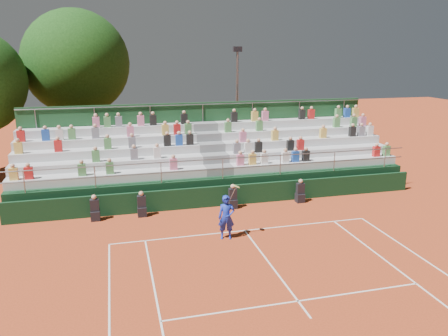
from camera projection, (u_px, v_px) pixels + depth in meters
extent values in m
plane|color=#B0401D|center=(245.00, 231.00, 18.22)|extent=(90.00, 90.00, 0.00)
cube|color=white|center=(245.00, 231.00, 18.21)|extent=(11.00, 0.06, 0.01)
cube|color=white|center=(271.00, 266.00, 15.22)|extent=(0.06, 6.40, 0.01)
cube|color=white|center=(298.00, 301.00, 13.08)|extent=(8.22, 0.06, 0.01)
cube|color=black|center=(226.00, 195.00, 21.08)|extent=(20.00, 0.15, 1.00)
cube|color=black|center=(95.00, 216.00, 19.28)|extent=(0.40, 0.40, 0.44)
cube|color=black|center=(95.00, 205.00, 19.16)|extent=(0.38, 0.25, 0.55)
sphere|color=tan|center=(94.00, 197.00, 19.06)|extent=(0.22, 0.22, 0.22)
cube|color=black|center=(142.00, 211.00, 19.77)|extent=(0.40, 0.40, 0.44)
cube|color=black|center=(142.00, 201.00, 19.65)|extent=(0.38, 0.25, 0.55)
sphere|color=tan|center=(141.00, 193.00, 19.55)|extent=(0.22, 0.22, 0.22)
cube|color=black|center=(233.00, 204.00, 20.79)|extent=(0.40, 0.40, 0.44)
cube|color=black|center=(233.00, 194.00, 20.66)|extent=(0.38, 0.25, 0.55)
sphere|color=tan|center=(233.00, 186.00, 20.56)|extent=(0.22, 0.22, 0.22)
cube|color=black|center=(300.00, 198.00, 21.61)|extent=(0.40, 0.40, 0.44)
cube|color=black|center=(300.00, 189.00, 21.49)|extent=(0.38, 0.25, 0.55)
sphere|color=tan|center=(301.00, 181.00, 21.39)|extent=(0.22, 0.22, 0.22)
cube|color=black|center=(211.00, 176.00, 23.96)|extent=(20.00, 5.20, 1.20)
cube|color=#BCBEC1|center=(110.00, 177.00, 20.90)|extent=(9.30, 0.85, 0.42)
cube|color=#BCBEC1|center=(315.00, 163.00, 23.45)|extent=(9.30, 0.85, 0.42)
cube|color=slate|center=(219.00, 170.00, 22.18)|extent=(1.40, 0.85, 0.42)
cube|color=#BCBEC1|center=(110.00, 164.00, 21.59)|extent=(9.30, 0.85, 0.42)
cube|color=#BCBEC1|center=(309.00, 152.00, 24.14)|extent=(9.30, 0.85, 0.42)
cube|color=slate|center=(215.00, 158.00, 22.86)|extent=(1.40, 0.85, 0.42)
cube|color=#BCBEC1|center=(109.00, 152.00, 22.27)|extent=(9.30, 0.85, 0.42)
cube|color=#BCBEC1|center=(303.00, 142.00, 24.83)|extent=(9.30, 0.85, 0.42)
cube|color=slate|center=(211.00, 147.00, 23.55)|extent=(1.40, 0.85, 0.42)
cube|color=#BCBEC1|center=(108.00, 141.00, 22.96)|extent=(9.30, 0.85, 0.42)
cube|color=#BCBEC1|center=(297.00, 132.00, 25.51)|extent=(9.30, 0.85, 0.42)
cube|color=slate|center=(208.00, 136.00, 24.24)|extent=(1.40, 0.85, 0.42)
cube|color=#BCBEC1|center=(108.00, 130.00, 23.65)|extent=(9.30, 0.85, 0.42)
cube|color=#BCBEC1|center=(292.00, 123.00, 26.20)|extent=(9.30, 0.85, 0.42)
cube|color=slate|center=(204.00, 126.00, 24.92)|extent=(1.40, 0.85, 0.42)
cube|color=#1B4624|center=(203.00, 140.00, 25.64)|extent=(20.00, 0.12, 4.40)
cylinder|color=gray|center=(223.00, 159.00, 21.15)|extent=(20.00, 0.05, 0.05)
cylinder|color=gray|center=(203.00, 104.00, 25.01)|extent=(20.00, 0.05, 0.05)
cube|color=gold|center=(14.00, 174.00, 19.63)|extent=(0.36, 0.24, 0.56)
cube|color=red|center=(29.00, 173.00, 19.78)|extent=(0.36, 0.24, 0.56)
cube|color=#4C8C4C|center=(82.00, 170.00, 20.34)|extent=(0.36, 0.24, 0.56)
cube|color=#4C8C4C|center=(110.00, 168.00, 20.64)|extent=(0.36, 0.24, 0.56)
cube|color=pink|center=(173.00, 164.00, 21.36)|extent=(0.36, 0.24, 0.56)
cube|color=#4C8C4C|center=(96.00, 156.00, 21.17)|extent=(0.36, 0.24, 0.56)
cube|color=slate|center=(134.00, 154.00, 21.61)|extent=(0.36, 0.24, 0.56)
cube|color=silver|center=(157.00, 153.00, 21.88)|extent=(0.36, 0.24, 0.56)
cube|color=gold|center=(18.00, 148.00, 21.00)|extent=(0.36, 0.24, 0.56)
cube|color=red|center=(58.00, 146.00, 21.44)|extent=(0.36, 0.24, 0.56)
cube|color=#4C8C4C|center=(108.00, 144.00, 22.00)|extent=(0.36, 0.24, 0.56)
cube|color=slate|center=(132.00, 142.00, 22.29)|extent=(0.36, 0.24, 0.56)
cube|color=black|center=(167.00, 141.00, 22.72)|extent=(0.36, 0.24, 0.56)
cube|color=#1E4CB2|center=(179.00, 140.00, 22.86)|extent=(0.36, 0.24, 0.56)
cube|color=black|center=(190.00, 139.00, 23.00)|extent=(0.36, 0.24, 0.56)
cube|color=red|center=(21.00, 136.00, 21.69)|extent=(0.36, 0.24, 0.56)
cube|color=#1E4CB2|center=(46.00, 135.00, 21.97)|extent=(0.36, 0.24, 0.56)
cube|color=silver|center=(60.00, 134.00, 22.13)|extent=(0.36, 0.24, 0.56)
cube|color=#4C8C4C|center=(72.00, 134.00, 22.27)|extent=(0.36, 0.24, 0.56)
cube|color=slate|center=(95.00, 133.00, 22.54)|extent=(0.36, 0.24, 0.56)
cube|color=pink|center=(130.00, 131.00, 22.97)|extent=(0.36, 0.24, 0.56)
cube|color=gold|center=(165.00, 130.00, 23.41)|extent=(0.36, 0.24, 0.56)
cube|color=red|center=(177.00, 129.00, 23.56)|extent=(0.36, 0.24, 0.56)
cube|color=#4C8C4C|center=(188.00, 129.00, 23.70)|extent=(0.36, 0.24, 0.56)
cube|color=pink|center=(96.00, 122.00, 23.24)|extent=(0.36, 0.24, 0.56)
cube|color=#4C8C4C|center=(107.00, 122.00, 23.38)|extent=(0.36, 0.24, 0.56)
cube|color=slate|center=(119.00, 121.00, 23.52)|extent=(0.36, 0.24, 0.56)
cube|color=pink|center=(141.00, 121.00, 23.80)|extent=(0.36, 0.24, 0.56)
cube|color=black|center=(153.00, 120.00, 23.96)|extent=(0.36, 0.24, 0.56)
cube|color=black|center=(184.00, 119.00, 24.37)|extent=(0.36, 0.24, 0.56)
cube|color=pink|center=(240.00, 160.00, 22.17)|extent=(0.36, 0.24, 0.56)
cube|color=gold|center=(252.00, 159.00, 22.33)|extent=(0.36, 0.24, 0.56)
cube|color=silver|center=(264.00, 158.00, 22.48)|extent=(0.36, 0.24, 0.56)
cube|color=silver|center=(285.00, 157.00, 22.76)|extent=(0.36, 0.24, 0.56)
cube|color=#1E4CB2|center=(295.00, 156.00, 22.89)|extent=(0.36, 0.24, 0.56)
cube|color=black|center=(306.00, 156.00, 23.03)|extent=(0.36, 0.24, 0.56)
cube|color=red|center=(376.00, 151.00, 24.04)|extent=(0.36, 0.24, 0.56)
cube|color=#4C8C4C|center=(386.00, 151.00, 24.19)|extent=(0.36, 0.24, 0.56)
cube|color=slate|center=(237.00, 148.00, 22.87)|extent=(0.36, 0.24, 0.56)
cube|color=silver|center=(248.00, 148.00, 23.02)|extent=(0.36, 0.24, 0.56)
cube|color=black|center=(258.00, 147.00, 23.16)|extent=(0.36, 0.24, 0.56)
cube|color=black|center=(290.00, 145.00, 23.59)|extent=(0.36, 0.24, 0.56)
cube|color=red|center=(300.00, 145.00, 23.73)|extent=(0.36, 0.24, 0.56)
cube|color=pink|center=(243.00, 137.00, 23.70)|extent=(0.36, 0.24, 0.56)
cube|color=gold|center=(275.00, 135.00, 24.14)|extent=(0.36, 0.24, 0.56)
cube|color=gold|center=(323.00, 133.00, 24.84)|extent=(0.36, 0.24, 0.56)
cube|color=black|center=(352.00, 132.00, 25.28)|extent=(0.36, 0.24, 0.56)
cube|color=slate|center=(361.00, 131.00, 25.42)|extent=(0.36, 0.24, 0.56)
cube|color=silver|center=(370.00, 131.00, 25.55)|extent=(0.36, 0.24, 0.56)
cube|color=#4C8C4C|center=(228.00, 127.00, 24.24)|extent=(0.36, 0.24, 0.56)
cube|color=#4C8C4C|center=(259.00, 126.00, 24.68)|extent=(0.36, 0.24, 0.56)
cube|color=#4C8C4C|center=(336.00, 122.00, 25.83)|extent=(0.36, 0.24, 0.56)
cube|color=#4C8C4C|center=(354.00, 122.00, 26.09)|extent=(0.36, 0.24, 0.56)
cube|color=pink|center=(363.00, 121.00, 26.24)|extent=(0.36, 0.24, 0.56)
cube|color=black|center=(234.00, 117.00, 25.06)|extent=(0.36, 0.24, 0.56)
cube|color=gold|center=(255.00, 116.00, 25.36)|extent=(0.36, 0.24, 0.56)
cube|color=pink|center=(265.00, 116.00, 25.51)|extent=(0.36, 0.24, 0.56)
cube|color=black|center=(302.00, 115.00, 26.07)|extent=(0.36, 0.24, 0.56)
cube|color=red|center=(311.00, 114.00, 26.21)|extent=(0.36, 0.24, 0.56)
cube|color=#4C8C4C|center=(338.00, 113.00, 26.64)|extent=(0.36, 0.24, 0.56)
cube|color=#1E4CB2|center=(347.00, 113.00, 26.78)|extent=(0.36, 0.24, 0.56)
cube|color=gold|center=(355.00, 113.00, 26.92)|extent=(0.36, 0.24, 0.56)
imported|color=#172DB0|center=(226.00, 217.00, 17.24)|extent=(0.73, 0.56, 1.79)
cylinder|color=gray|center=(233.00, 194.00, 17.05)|extent=(0.26, 0.03, 0.51)
cylinder|color=#E5D866|center=(236.00, 186.00, 17.01)|extent=(0.26, 0.28, 0.14)
cylinder|color=#332112|center=(82.00, 133.00, 29.54)|extent=(0.50, 0.50, 3.78)
sphere|color=#13370F|center=(76.00, 63.00, 28.34)|extent=(6.81, 6.81, 6.81)
cylinder|color=gray|center=(237.00, 105.00, 30.47)|extent=(0.16, 0.16, 7.20)
cube|color=black|center=(237.00, 49.00, 29.49)|extent=(0.60, 0.25, 0.35)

